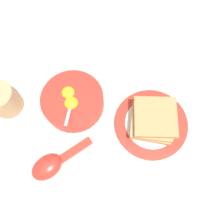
{
  "coord_description": "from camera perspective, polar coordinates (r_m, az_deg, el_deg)",
  "views": [
    {
      "loc": [
        0.11,
        0.09,
        0.57
      ],
      "look_at": [
        -0.08,
        0.09,
        0.02
      ],
      "focal_mm": 35.0,
      "sensor_mm": 36.0,
      "label": 1
    }
  ],
  "objects": [
    {
      "name": "ground_plane",
      "position": [
        0.58,
        -9.23,
        -8.11
      ],
      "size": [
        3.0,
        3.0,
        0.0
      ],
      "primitive_type": "plane",
      "color": "beige"
    },
    {
      "name": "toast_plate",
      "position": [
        0.59,
        10.17,
        -3.04
      ],
      "size": [
        0.19,
        0.19,
        0.01
      ],
      "color": "red",
      "rests_on": "ground_plane"
    },
    {
      "name": "egg_bowl",
      "position": [
        0.59,
        -10.16,
        2.85
      ],
      "size": [
        0.17,
        0.16,
        0.08
      ],
      "color": "red",
      "rests_on": "ground_plane"
    },
    {
      "name": "drinking_cup",
      "position": [
        0.64,
        -26.7,
        2.95
      ],
      "size": [
        0.08,
        0.08,
        0.08
      ],
      "color": "tan",
      "rests_on": "ground_plane"
    },
    {
      "name": "soup_spoon",
      "position": [
        0.57,
        -15.65,
        -13.09
      ],
      "size": [
        0.12,
        0.15,
        0.04
      ],
      "color": "red",
      "rests_on": "ground_plane"
    },
    {
      "name": "toast_sandwich",
      "position": [
        0.56,
        10.67,
        -2.3
      ],
      "size": [
        0.12,
        0.12,
        0.05
      ],
      "color": "tan",
      "rests_on": "toast_plate"
    }
  ]
}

